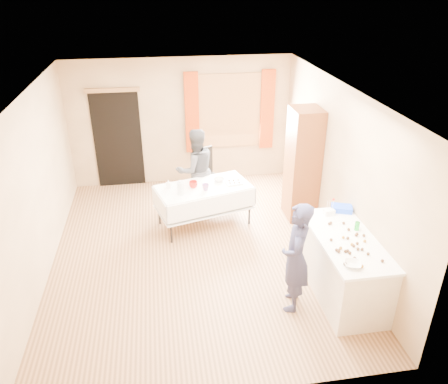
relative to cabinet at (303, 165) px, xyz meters
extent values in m
cube|color=#9E7047|center=(-1.99, -0.88, -1.02)|extent=(4.50, 5.50, 0.02)
cube|color=white|center=(-1.99, -0.88, 1.60)|extent=(4.50, 5.50, 0.02)
cube|color=tan|center=(-1.99, 1.88, 0.29)|extent=(4.50, 0.02, 2.60)
cube|color=tan|center=(-1.99, -3.64, 0.29)|extent=(4.50, 0.02, 2.60)
cube|color=tan|center=(-4.25, -0.88, 0.29)|extent=(0.02, 5.50, 2.60)
cube|color=tan|center=(0.27, -0.88, 0.29)|extent=(0.02, 5.50, 2.60)
cube|color=olive|center=(-0.99, 1.84, 0.49)|extent=(1.32, 0.06, 1.52)
cube|color=white|center=(-0.99, 1.83, 0.49)|extent=(1.20, 0.02, 1.40)
cube|color=#A3340B|center=(-1.77, 1.79, 0.49)|extent=(0.28, 0.06, 1.65)
cube|color=#A3340B|center=(-0.21, 1.79, 0.49)|extent=(0.28, 0.06, 1.65)
cube|color=black|center=(-3.29, 1.85, -0.01)|extent=(0.95, 0.04, 2.00)
cube|color=olive|center=(-3.29, 1.82, 1.01)|extent=(1.05, 0.06, 0.08)
cube|color=brown|center=(0.00, 0.00, 0.00)|extent=(0.50, 0.60, 2.03)
cube|color=beige|center=(-0.10, -2.22, -0.58)|extent=(0.73, 1.60, 0.86)
cube|color=white|center=(-0.10, -2.22, -0.12)|extent=(0.79, 1.67, 0.04)
cube|color=white|center=(-1.77, -0.05, -0.28)|extent=(1.73, 1.18, 0.04)
cube|color=black|center=(-1.58, 0.88, -0.56)|extent=(0.55, 0.55, 0.06)
cube|color=black|center=(-1.66, 1.06, -0.29)|extent=(0.41, 0.20, 0.61)
imported|color=#1F1F3E|center=(-0.84, -2.35, -0.24)|extent=(0.79, 0.71, 1.54)
imported|color=black|center=(-1.84, 0.58, -0.23)|extent=(1.08, 1.00, 1.57)
cylinder|color=green|center=(0.10, -2.05, -0.04)|extent=(0.09, 0.09, 0.12)
imported|color=white|center=(-0.30, -2.81, -0.08)|extent=(0.34, 0.34, 0.05)
cube|color=white|center=(-0.12, -1.59, -0.06)|extent=(0.16, 0.12, 0.08)
cube|color=blue|center=(0.10, -1.51, -0.06)|extent=(0.35, 0.29, 0.08)
cylinder|color=silver|center=(-2.17, -0.29, -0.15)|extent=(0.11, 0.11, 0.22)
imported|color=red|center=(-1.94, -0.07, -0.21)|extent=(0.15, 0.15, 0.11)
imported|color=red|center=(-1.75, -0.20, -0.21)|extent=(0.13, 0.13, 0.11)
imported|color=white|center=(-1.47, 0.12, -0.24)|extent=(0.26, 0.26, 0.06)
cube|color=white|center=(-1.23, -0.02, -0.25)|extent=(0.30, 0.23, 0.02)
imported|color=white|center=(-2.36, -0.03, -0.19)|extent=(0.08, 0.08, 0.16)
sphere|color=#3F2314|center=(0.07, -2.35, -0.08)|extent=(0.04, 0.04, 0.04)
sphere|color=#362012|center=(-0.34, -2.50, -0.08)|extent=(0.04, 0.04, 0.04)
sphere|color=#362012|center=(-0.37, -2.49, -0.08)|extent=(0.04, 0.04, 0.04)
sphere|color=#362012|center=(-0.19, -1.85, -0.08)|extent=(0.04, 0.04, 0.04)
sphere|color=#362012|center=(-0.35, -2.52, -0.08)|extent=(0.04, 0.04, 0.04)
sphere|color=#362012|center=(0.02, -2.20, -0.08)|extent=(0.04, 0.04, 0.04)
sphere|color=#3F2314|center=(-0.12, -2.40, -0.08)|extent=(0.04, 0.04, 0.04)
sphere|color=#362012|center=(-0.09, -2.51, -0.08)|extent=(0.04, 0.04, 0.04)
sphere|color=#362012|center=(-0.02, -2.05, -0.08)|extent=(0.04, 0.04, 0.04)
sphere|color=#362012|center=(-0.35, -2.26, -0.08)|extent=(0.04, 0.04, 0.04)
sphere|color=#362012|center=(-0.23, -2.58, -0.08)|extent=(0.04, 0.04, 0.04)
sphere|color=#362012|center=(0.09, -2.80, -0.08)|extent=(0.04, 0.04, 0.04)
sphere|color=#3F2314|center=(-0.20, -2.86, -0.08)|extent=(0.04, 0.04, 0.04)
sphere|color=#362012|center=(-0.12, -2.44, -0.08)|extent=(0.04, 0.04, 0.04)
sphere|color=#362012|center=(-0.24, -2.53, -0.08)|extent=(0.04, 0.04, 0.04)
sphere|color=#362012|center=(-0.22, -2.69, -0.08)|extent=(0.04, 0.04, 0.04)
sphere|color=#362012|center=(-0.27, -2.53, -0.08)|extent=(0.04, 0.04, 0.04)
sphere|color=#362012|center=(-0.22, -1.87, -0.08)|extent=(0.04, 0.04, 0.04)
sphere|color=#3F2314|center=(-0.30, -2.46, -0.08)|extent=(0.04, 0.04, 0.04)
sphere|color=#362012|center=(-0.02, -1.88, -0.08)|extent=(0.04, 0.04, 0.04)
sphere|color=#362012|center=(-0.04, -2.53, -0.08)|extent=(0.04, 0.04, 0.04)
sphere|color=#362012|center=(0.05, -2.18, -0.08)|extent=(0.04, 0.04, 0.04)
sphere|color=#362012|center=(-0.05, -2.39, -0.08)|extent=(0.04, 0.04, 0.04)
sphere|color=#362012|center=(-0.23, -2.72, -0.08)|extent=(0.04, 0.04, 0.04)
sphere|color=#3F2314|center=(-0.17, -2.23, -0.08)|extent=(0.04, 0.04, 0.04)
sphere|color=#362012|center=(0.12, -2.23, -0.08)|extent=(0.04, 0.04, 0.04)
sphere|color=#362012|center=(-0.38, -2.78, -0.08)|extent=(0.04, 0.04, 0.04)
sphere|color=#362012|center=(-0.01, -2.63, -0.08)|extent=(0.04, 0.04, 0.04)
sphere|color=#362012|center=(-0.12, -2.25, -0.08)|extent=(0.04, 0.04, 0.04)
camera|label=1|loc=(-2.48, -6.76, 3.03)|focal=35.00mm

